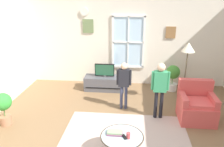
% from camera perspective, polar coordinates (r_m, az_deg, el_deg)
% --- Properties ---
extents(ground_plane, '(6.54, 6.38, 0.02)m').
position_cam_1_polar(ground_plane, '(4.69, 2.13, -15.86)').
color(ground_plane, brown).
extents(back_wall, '(5.94, 0.17, 2.69)m').
position_cam_1_polar(back_wall, '(6.90, 3.81, 8.25)').
color(back_wall, beige).
rests_on(back_wall, ground_plane).
extents(area_rug, '(2.53, 2.35, 0.01)m').
position_cam_1_polar(area_rug, '(4.47, 3.21, -17.76)').
color(area_rug, tan).
rests_on(area_rug, ground_plane).
extents(tv_stand, '(1.17, 0.48, 0.41)m').
position_cam_1_polar(tv_stand, '(6.65, -1.85, -2.44)').
color(tv_stand, '#4C4C51').
rests_on(tv_stand, ground_plane).
extents(television, '(0.56, 0.08, 0.39)m').
position_cam_1_polar(television, '(6.51, -1.90, 0.88)').
color(television, '#4C4C4C').
rests_on(television, tv_stand).
extents(armchair, '(0.76, 0.74, 0.87)m').
position_cam_1_polar(armchair, '(5.44, 20.52, -7.71)').
color(armchair, '#D14C47').
rests_on(armchair, ground_plane).
extents(coffee_table, '(0.74, 0.74, 0.46)m').
position_cam_1_polar(coffee_table, '(3.96, 2.54, -15.84)').
color(coffee_table, '#99B2B7').
rests_on(coffee_table, ground_plane).
extents(book_stack, '(0.27, 0.17, 0.05)m').
position_cam_1_polar(book_stack, '(3.97, 0.72, -14.70)').
color(book_stack, '#7D4460').
rests_on(book_stack, coffee_table).
extents(cup, '(0.07, 0.07, 0.11)m').
position_cam_1_polar(cup, '(3.86, 4.16, -15.36)').
color(cup, '#BF3F3F').
rests_on(cup, coffee_table).
extents(remote_near_books, '(0.10, 0.14, 0.02)m').
position_cam_1_polar(remote_near_books, '(3.90, 3.16, -15.69)').
color(remote_near_books, black).
rests_on(remote_near_books, coffee_table).
extents(person_green_shirt, '(0.39, 0.18, 1.31)m').
position_cam_1_polar(person_green_shirt, '(5.06, 12.05, -2.78)').
color(person_green_shirt, black).
rests_on(person_green_shirt, ground_plane).
extents(person_black_shirt, '(0.36, 0.16, 1.19)m').
position_cam_1_polar(person_black_shirt, '(5.39, 3.04, -1.80)').
color(person_black_shirt, '#333851').
rests_on(person_black_shirt, ground_plane).
extents(potted_plant_by_window, '(0.40, 0.40, 0.76)m').
position_cam_1_polar(potted_plant_by_window, '(6.75, 15.10, -0.47)').
color(potted_plant_by_window, silver).
rests_on(potted_plant_by_window, ground_plane).
extents(potted_plant_corner, '(0.38, 0.38, 0.74)m').
position_cam_1_polar(potted_plant_corner, '(5.36, -25.84, -7.23)').
color(potted_plant_corner, '#9E6B4C').
rests_on(potted_plant_corner, ground_plane).
extents(floor_lamp, '(0.32, 0.32, 1.62)m').
position_cam_1_polar(floor_lamp, '(5.68, 18.58, 4.80)').
color(floor_lamp, black).
rests_on(floor_lamp, ground_plane).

